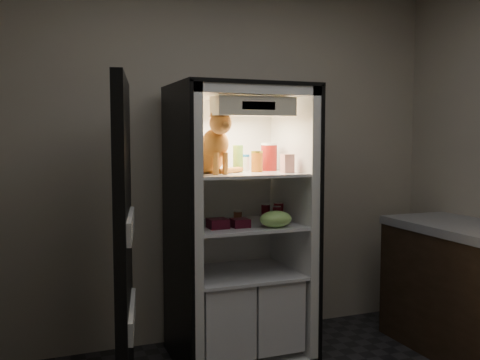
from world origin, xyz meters
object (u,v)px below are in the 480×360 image
at_px(salsa_jar, 257,161).
at_px(soda_can_b, 279,212).
at_px(berry_box_right, 240,223).
at_px(cream_carton, 287,163).
at_px(refrigerator, 238,244).
at_px(pepper_jar, 269,157).
at_px(berry_box_left, 218,223).
at_px(tabby_cat, 212,149).
at_px(soda_can_a, 266,212).
at_px(mayo_tub, 244,163).
at_px(condiment_jar, 238,216).
at_px(parmesan_shaker, 238,159).
at_px(grape_bag, 276,219).
at_px(soda_can_c, 277,214).

bearing_deg(salsa_jar, soda_can_b, 7.60).
bearing_deg(berry_box_right, cream_carton, -3.31).
distance_m(refrigerator, pepper_jar, 0.65).
bearing_deg(berry_box_left, tabby_cat, 105.97).
xyz_separation_m(berry_box_left, berry_box_right, (0.15, -0.02, -0.00)).
bearing_deg(soda_can_a, mayo_tub, 149.53).
bearing_deg(mayo_tub, condiment_jar, -136.68).
bearing_deg(parmesan_shaker, berry_box_right, -106.01).
bearing_deg(grape_bag, cream_carton, 31.15).
bearing_deg(parmesan_shaker, salsa_jar, -12.11).
distance_m(cream_carton, berry_box_right, 0.51).
relative_size(soda_can_c, condiment_jar, 1.36).
bearing_deg(tabby_cat, refrigerator, 14.65).
bearing_deg(cream_carton, tabby_cat, 168.70).
distance_m(tabby_cat, cream_carton, 0.52).
distance_m(tabby_cat, berry_box_left, 0.48).
xyz_separation_m(parmesan_shaker, pepper_jar, (0.26, 0.06, 0.01)).
xyz_separation_m(mayo_tub, condiment_jar, (-0.07, -0.07, -0.37)).
height_order(refrigerator, soda_can_b, refrigerator).
bearing_deg(mayo_tub, tabby_cat, -147.81).
relative_size(parmesan_shaker, berry_box_right, 1.65).
bearing_deg(berry_box_right, soda_can_a, 35.34).
distance_m(salsa_jar, berry_box_left, 0.52).
distance_m(mayo_tub, berry_box_left, 0.53).
bearing_deg(berry_box_right, refrigerator, 73.67).
height_order(parmesan_shaker, soda_can_b, parmesan_shaker).
bearing_deg(soda_can_b, soda_can_a, 154.61).
bearing_deg(pepper_jar, berry_box_right, -144.38).
height_order(mayo_tub, pepper_jar, pepper_jar).
xyz_separation_m(pepper_jar, grape_bag, (-0.09, -0.31, -0.39)).
height_order(pepper_jar, grape_bag, pepper_jar).
relative_size(soda_can_a, grape_bag, 0.54).
bearing_deg(pepper_jar, soda_can_c, -83.70).
relative_size(salsa_jar, cream_carton, 1.16).
distance_m(refrigerator, condiment_jar, 0.19).
relative_size(parmesan_shaker, soda_can_a, 1.57).
height_order(parmesan_shaker, berry_box_right, parmesan_shaker).
distance_m(pepper_jar, soda_can_a, 0.39).
distance_m(salsa_jar, berry_box_right, 0.45).
xyz_separation_m(refrigerator, mayo_tub, (0.08, 0.09, 0.56)).
height_order(salsa_jar, soda_can_c, salsa_jar).
xyz_separation_m(refrigerator, salsa_jar, (0.12, -0.06, 0.57)).
xyz_separation_m(condiment_jar, berry_box_right, (-0.06, -0.20, -0.01)).
bearing_deg(cream_carton, grape_bag, -148.85).
relative_size(cream_carton, berry_box_right, 1.12).
height_order(parmesan_shaker, grape_bag, parmesan_shaker).
relative_size(pepper_jar, berry_box_left, 1.57).
bearing_deg(soda_can_a, tabby_cat, -165.91).
relative_size(refrigerator, condiment_jar, 23.36).
bearing_deg(berry_box_right, tabby_cat, 154.32).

